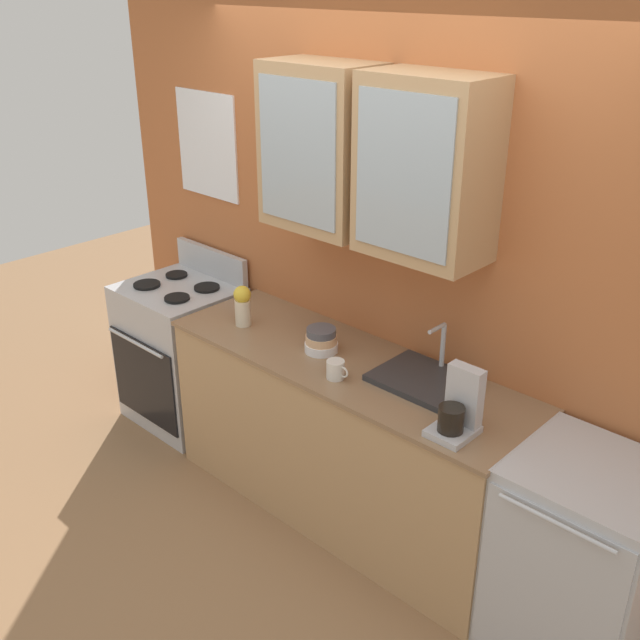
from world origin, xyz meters
The scene contains 10 objects.
ground_plane centered at (0.00, 0.00, 0.00)m, with size 10.00×10.00×0.00m, color #936B47.
back_wall_unit centered at (0.00, 0.32, 1.45)m, with size 4.17×0.44×2.66m.
counter centered at (0.00, 0.00, 0.46)m, with size 2.01×0.64×0.91m.
stove_range centered at (-1.38, 0.00, 0.46)m, with size 0.67×0.64×1.09m.
sink_faucet centered at (0.40, 0.09, 0.93)m, with size 0.44×0.36×0.26m.
bowl_stack centered at (-0.16, -0.01, 0.97)m, with size 0.17×0.17×0.13m.
vase centered at (-0.68, -0.07, 1.03)m, with size 0.09×0.09×0.23m.
cup_near_sink centered at (0.08, -0.16, 0.96)m, with size 0.12×0.09×0.09m.
dishwasher centered at (1.30, 0.00, 0.46)m, with size 0.61×0.62×0.91m.
coffee_maker centered at (0.75, -0.15, 1.02)m, with size 0.17×0.20×0.29m.
Camera 1 is at (2.14, -2.45, 2.65)m, focal length 41.78 mm.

